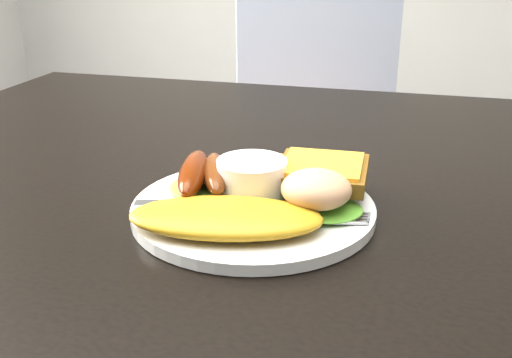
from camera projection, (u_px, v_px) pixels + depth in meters
name	position (u px, v px, depth m)	size (l,w,h in m)	color
dining_table	(332.00, 190.00, 0.66)	(1.20, 0.80, 0.04)	black
dining_chair	(301.00, 159.00, 1.58)	(0.45, 0.45, 0.05)	#AF7456
person	(300.00, 133.00, 1.14)	(0.46, 0.31, 1.29)	navy
plate	(253.00, 209.00, 0.55)	(0.22, 0.22, 0.01)	white
lettuce_left	(213.00, 187.00, 0.58)	(0.08, 0.08, 0.01)	#68A034
lettuce_right	(322.00, 208.00, 0.53)	(0.07, 0.06, 0.01)	#319419
omelette	(226.00, 217.00, 0.50)	(0.16, 0.08, 0.02)	gold
sausage_a	(194.00, 173.00, 0.57)	(0.03, 0.11, 0.03)	#661D01
sausage_b	(216.00, 173.00, 0.57)	(0.02, 0.10, 0.02)	#6A330F
ramekin	(252.00, 180.00, 0.56)	(0.07, 0.07, 0.04)	white
toast_a	(289.00, 175.00, 0.60)	(0.07, 0.07, 0.01)	brown
toast_b	(322.00, 172.00, 0.57)	(0.08, 0.08, 0.01)	brown
potato_salad	(316.00, 189.00, 0.52)	(0.06, 0.06, 0.03)	beige
fork	(221.00, 204.00, 0.54)	(0.16, 0.01, 0.00)	#ADAFB7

